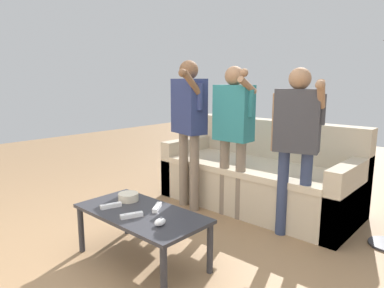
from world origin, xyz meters
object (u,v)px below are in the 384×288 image
(couch, at_px, (259,177))
(player_left, at_px, (189,117))
(player_right, at_px, (297,133))
(game_remote_wand_spare, at_px, (132,215))
(game_remote_wand_near, at_px, (157,207))
(game_remote_nunchuk, at_px, (160,222))
(coffee_table, at_px, (141,218))
(game_remote_wand_far, at_px, (111,206))
(snack_bowl, at_px, (128,197))
(player_center, at_px, (233,124))

(couch, distance_m, player_left, 0.99)
(player_right, relative_size, game_remote_wand_spare, 8.96)
(couch, bearing_deg, game_remote_wand_near, -88.23)
(game_remote_wand_spare, bearing_deg, game_remote_nunchuk, 9.54)
(coffee_table, height_order, game_remote_wand_far, game_remote_wand_far)
(snack_bowl, relative_size, game_remote_nunchuk, 1.78)
(game_remote_nunchuk, bearing_deg, snack_bowl, 163.95)
(couch, height_order, coffee_table, couch)
(couch, bearing_deg, snack_bowl, -99.72)
(player_right, xyz_separation_m, game_remote_wand_near, (-0.57, -1.02, -0.49))
(player_left, bearing_deg, game_remote_wand_spare, -65.42)
(game_remote_wand_near, height_order, game_remote_wand_far, same)
(game_remote_wand_spare, bearing_deg, player_left, 114.58)
(player_center, relative_size, player_right, 1.02)
(game_remote_nunchuk, bearing_deg, game_remote_wand_near, 141.63)
(snack_bowl, relative_size, game_remote_wand_spare, 0.99)
(player_left, distance_m, player_right, 1.12)
(coffee_table, xyz_separation_m, game_remote_wand_near, (0.05, 0.11, 0.06))
(snack_bowl, relative_size, game_remote_wand_far, 0.98)
(couch, xyz_separation_m, coffee_table, (-0.01, -1.59, 0.03))
(coffee_table, xyz_separation_m, game_remote_nunchuk, (0.28, -0.07, 0.07))
(player_right, bearing_deg, game_remote_wand_spare, -115.28)
(couch, height_order, game_remote_wand_near, couch)
(game_remote_wand_far, xyz_separation_m, game_remote_wand_spare, (0.26, -0.01, 0.00))
(couch, bearing_deg, game_remote_wand_far, -97.82)
(player_center, bearing_deg, game_remote_nunchuk, -76.17)
(snack_bowl, distance_m, game_remote_wand_near, 0.31)
(coffee_table, xyz_separation_m, player_left, (-0.49, 1.04, 0.61))
(game_remote_wand_far, distance_m, game_remote_wand_spare, 0.26)
(player_left, bearing_deg, coffee_table, -64.75)
(coffee_table, height_order, game_remote_wand_near, game_remote_wand_near)
(snack_bowl, bearing_deg, player_center, 77.82)
(snack_bowl, bearing_deg, game_remote_wand_spare, -34.02)
(game_remote_wand_far, bearing_deg, game_remote_nunchuk, 3.24)
(couch, xyz_separation_m, game_remote_nunchuk, (0.27, -1.67, 0.11))
(couch, relative_size, game_remote_wand_near, 13.23)
(player_right, relative_size, game_remote_wand_near, 9.36)
(snack_bowl, height_order, game_remote_wand_spare, snack_bowl)
(player_center, bearing_deg, snack_bowl, -102.18)
(player_left, distance_m, player_center, 0.48)
(game_remote_wand_spare, bearing_deg, coffee_table, 108.00)
(couch, bearing_deg, coffee_table, -90.32)
(game_remote_nunchuk, relative_size, game_remote_wand_spare, 0.56)
(game_remote_wand_spare, bearing_deg, couch, 90.92)
(coffee_table, distance_m, game_remote_wand_near, 0.14)
(couch, relative_size, player_right, 1.41)
(player_left, height_order, player_center, player_left)
(couch, height_order, game_remote_wand_spare, couch)
(player_left, xyz_separation_m, player_center, (0.47, 0.11, -0.04))
(game_remote_wand_near, bearing_deg, player_left, 120.32)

